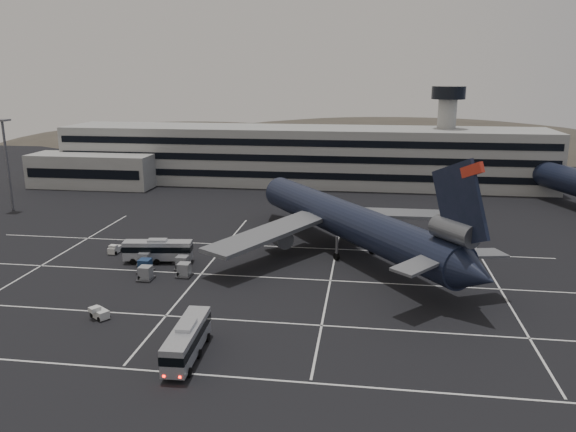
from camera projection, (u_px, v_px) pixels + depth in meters
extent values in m
plane|color=black|center=(237.00, 287.00, 73.39)|extent=(260.00, 260.00, 0.00)
cube|color=silver|center=(182.00, 373.00, 52.30)|extent=(90.00, 0.25, 0.01)
cube|color=silver|center=(216.00, 319.00, 63.80)|extent=(90.00, 0.25, 0.01)
cube|color=silver|center=(243.00, 276.00, 77.23)|extent=(90.00, 0.25, 0.01)
cube|color=silver|center=(262.00, 246.00, 90.65)|extent=(90.00, 0.25, 0.01)
cube|color=silver|center=(49.00, 261.00, 83.27)|extent=(0.25, 55.00, 0.01)
cube|color=silver|center=(205.00, 269.00, 79.97)|extent=(0.25, 55.00, 0.01)
cube|color=silver|center=(331.00, 275.00, 77.49)|extent=(0.25, 55.00, 0.01)
cube|color=silver|center=(497.00, 284.00, 74.47)|extent=(0.25, 55.00, 0.01)
cube|color=gray|center=(302.00, 155.00, 140.68)|extent=(120.00, 18.00, 14.00)
cube|color=black|center=(297.00, 175.00, 132.88)|extent=(118.00, 0.20, 1.60)
cube|color=black|center=(297.00, 159.00, 131.88)|extent=(118.00, 0.20, 1.60)
cube|color=black|center=(297.00, 143.00, 130.96)|extent=(118.00, 0.20, 1.60)
cube|color=gray|center=(93.00, 170.00, 136.79)|extent=(30.00, 10.00, 8.00)
cylinder|color=gray|center=(445.00, 141.00, 136.80)|extent=(4.40, 4.40, 22.00)
cylinder|color=black|center=(449.00, 93.00, 133.94)|extent=(8.00, 8.00, 3.00)
ellipsoid|color=#38332B|center=(193.00, 160.00, 247.24)|extent=(196.00, 140.00, 32.00)
ellipsoid|color=#38332B|center=(400.00, 172.00, 235.62)|extent=(252.00, 180.00, 44.00)
cylinder|color=slate|center=(8.00, 166.00, 112.27)|extent=(0.50, 0.50, 18.00)
cube|color=slate|center=(2.00, 120.00, 110.00)|extent=(2.40, 2.40, 0.35)
cylinder|color=black|center=(348.00, 221.00, 85.68)|extent=(32.14, 42.52, 5.60)
cone|color=black|center=(274.00, 190.00, 108.31)|extent=(7.17, 6.90, 5.60)
cone|color=black|center=(477.00, 275.00, 62.78)|extent=(7.00, 6.99, 5.04)
cube|color=black|center=(460.00, 204.00, 63.97)|extent=(5.85, 8.04, 10.97)
cube|color=red|center=(472.00, 170.00, 61.63)|extent=(2.31, 2.96, 2.24)
cylinder|color=#595B60|center=(454.00, 231.00, 65.22)|extent=(5.66, 6.46, 2.70)
cube|color=slate|center=(421.00, 264.00, 64.68)|extent=(7.46, 7.67, 0.87)
cube|color=slate|center=(476.00, 253.00, 68.36)|extent=(8.16, 5.88, 0.87)
cube|color=slate|center=(269.00, 233.00, 82.13)|extent=(16.58, 21.45, 1.75)
cylinder|color=#595B60|center=(278.00, 236.00, 86.46)|extent=(5.37, 6.05, 2.70)
cube|color=slate|center=(405.00, 214.00, 93.08)|extent=(22.67, 10.32, 1.75)
cylinder|color=#595B60|center=(379.00, 222.00, 94.78)|extent=(5.37, 6.05, 2.70)
cylinder|color=slate|center=(301.00, 217.00, 99.69)|extent=(0.44, 0.44, 3.00)
cylinder|color=black|center=(301.00, 226.00, 100.10)|extent=(1.04, 1.19, 1.10)
cylinder|color=slate|center=(337.00, 246.00, 83.29)|extent=(0.44, 0.44, 3.00)
cylinder|color=black|center=(337.00, 257.00, 83.70)|extent=(1.04, 1.19, 1.10)
cylinder|color=slate|center=(372.00, 240.00, 86.10)|extent=(0.44, 0.44, 3.00)
cylinder|color=black|center=(372.00, 251.00, 86.51)|extent=(1.04, 1.19, 1.10)
cone|color=black|center=(508.00, 164.00, 138.79)|extent=(6.79, 6.13, 5.60)
cube|color=#9A9CA2|center=(187.00, 340.00, 54.76)|extent=(2.68, 10.20, 2.76)
cube|color=black|center=(187.00, 337.00, 54.68)|extent=(2.74, 10.26, 0.87)
cube|color=#9A9CA2|center=(186.00, 325.00, 54.38)|extent=(1.57, 2.81, 0.32)
cylinder|color=black|center=(165.00, 371.00, 51.83)|extent=(0.33, 0.89, 0.88)
cylinder|color=black|center=(189.00, 372.00, 51.59)|extent=(0.33, 0.89, 0.88)
cylinder|color=black|center=(176.00, 353.00, 55.24)|extent=(0.33, 0.89, 0.88)
cylinder|color=black|center=(199.00, 354.00, 55.01)|extent=(0.33, 0.89, 0.88)
cylinder|color=black|center=(186.00, 336.00, 58.65)|extent=(0.33, 0.89, 0.88)
cylinder|color=black|center=(208.00, 337.00, 58.42)|extent=(0.33, 0.89, 0.88)
cube|color=#FF0C05|center=(164.00, 376.00, 50.21)|extent=(0.23, 0.08, 0.20)
cube|color=#FF0C05|center=(180.00, 377.00, 50.06)|extent=(0.23, 0.08, 0.20)
cube|color=#9A9CA2|center=(158.00, 250.00, 82.48)|extent=(10.17, 3.55, 2.72)
cube|color=black|center=(158.00, 248.00, 82.40)|extent=(10.23, 3.62, 0.86)
cube|color=#9A9CA2|center=(157.00, 240.00, 82.10)|extent=(2.88, 1.79, 0.32)
cylinder|color=black|center=(180.00, 262.00, 81.70)|extent=(0.90, 0.40, 0.87)
cylinder|color=black|center=(183.00, 257.00, 83.89)|extent=(0.90, 0.40, 0.87)
cylinder|color=black|center=(157.00, 262.00, 81.74)|extent=(0.90, 0.40, 0.87)
cylinder|color=black|center=(160.00, 257.00, 83.93)|extent=(0.90, 0.40, 0.87)
cylinder|color=black|center=(133.00, 262.00, 81.77)|extent=(0.90, 0.40, 0.87)
cylinder|color=black|center=(137.00, 257.00, 83.97)|extent=(0.90, 0.40, 0.87)
cube|color=silver|center=(115.00, 250.00, 86.91)|extent=(1.47, 2.40, 0.94)
cube|color=silver|center=(113.00, 247.00, 86.27)|extent=(1.23, 1.05, 0.52)
cylinder|color=black|center=(109.00, 253.00, 86.33)|extent=(0.29, 0.60, 0.58)
cylinder|color=black|center=(115.00, 253.00, 86.07)|extent=(0.29, 0.60, 0.58)
cylinder|color=black|center=(115.00, 249.00, 87.90)|extent=(0.29, 0.60, 0.58)
cylinder|color=black|center=(121.00, 250.00, 87.63)|extent=(0.29, 0.60, 0.58)
cube|color=silver|center=(100.00, 313.00, 63.91)|extent=(2.59, 2.34, 0.94)
cube|color=silver|center=(102.00, 310.00, 63.41)|extent=(1.42, 1.48, 0.52)
cylinder|color=black|center=(99.00, 319.00, 63.02)|extent=(0.61, 0.52, 0.58)
cylinder|color=black|center=(108.00, 316.00, 63.83)|extent=(0.61, 0.52, 0.58)
cylinder|color=black|center=(92.00, 315.00, 64.12)|extent=(0.61, 0.52, 0.58)
cylinder|color=black|center=(101.00, 312.00, 64.93)|extent=(0.61, 0.52, 0.58)
cube|color=#2D2D30|center=(146.00, 279.00, 75.83)|extent=(2.69, 2.85, 0.19)
cylinder|color=black|center=(146.00, 279.00, 75.85)|extent=(0.10, 0.21, 0.21)
cube|color=gray|center=(145.00, 272.00, 75.60)|extent=(2.09, 2.09, 1.65)
cube|color=#2D2D30|center=(184.00, 275.00, 77.10)|extent=(2.69, 2.85, 0.19)
cylinder|color=black|center=(184.00, 276.00, 77.12)|extent=(0.10, 0.21, 0.21)
cube|color=gray|center=(184.00, 269.00, 76.87)|extent=(2.09, 2.09, 1.65)
cube|color=#2D2D30|center=(146.00, 271.00, 78.73)|extent=(2.69, 2.85, 0.19)
cylinder|color=black|center=(146.00, 271.00, 78.74)|extent=(0.10, 0.21, 0.21)
cube|color=navy|center=(145.00, 265.00, 78.50)|extent=(2.09, 2.09, 1.65)
cube|color=#2D2D30|center=(183.00, 268.00, 80.00)|extent=(2.69, 2.85, 0.19)
cylinder|color=black|center=(183.00, 268.00, 80.01)|extent=(0.10, 0.21, 0.21)
cube|color=gray|center=(182.00, 262.00, 79.77)|extent=(2.09, 2.09, 1.65)
cube|color=#2D2D30|center=(145.00, 264.00, 81.62)|extent=(2.69, 2.85, 0.19)
cylinder|color=black|center=(145.00, 264.00, 81.64)|extent=(0.10, 0.21, 0.21)
cube|color=gray|center=(145.00, 258.00, 81.40)|extent=(2.09, 2.09, 1.65)
cube|color=#2D2D30|center=(181.00, 261.00, 82.89)|extent=(2.69, 2.85, 0.19)
cylinder|color=black|center=(181.00, 261.00, 82.91)|extent=(0.10, 0.21, 0.21)
cube|color=gray|center=(181.00, 255.00, 82.67)|extent=(2.09, 2.09, 1.65)
cube|color=#2D2D30|center=(145.00, 257.00, 84.52)|extent=(2.69, 2.85, 0.19)
cylinder|color=black|center=(145.00, 258.00, 84.54)|extent=(0.10, 0.21, 0.21)
cube|color=navy|center=(144.00, 252.00, 84.29)|extent=(2.09, 2.09, 1.65)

